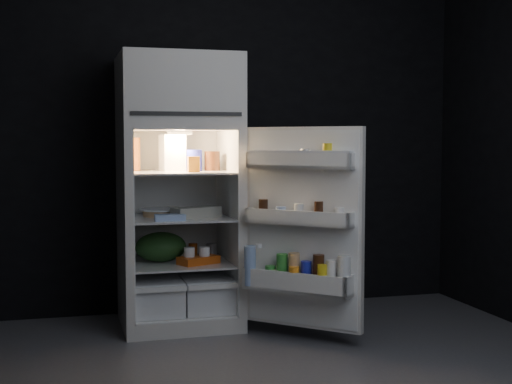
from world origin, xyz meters
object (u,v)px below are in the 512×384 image
object	(u,v)px
fridge_door	(302,231)
yogurt_tray	(198,260)
egg_carton	(196,212)
milk_jug	(172,153)
refrigerator	(178,182)

from	to	relation	value
fridge_door	yogurt_tray	xyz separation A→B (m)	(-0.54, 0.48, -0.23)
egg_carton	fridge_door	bearing A→B (deg)	-66.34
egg_carton	yogurt_tray	size ratio (longest dim) A/B	1.27
fridge_door	milk_jug	bearing A→B (deg)	135.56
fridge_door	egg_carton	bearing A→B (deg)	137.40
milk_jug	egg_carton	world-z (taller)	milk_jug
egg_carton	refrigerator	bearing A→B (deg)	102.32
fridge_door	yogurt_tray	bearing A→B (deg)	138.43
fridge_door	egg_carton	xyz separation A→B (m)	(-0.55, 0.51, 0.08)
yogurt_tray	fridge_door	bearing A→B (deg)	-65.25
refrigerator	milk_jug	xyz separation A→B (m)	(-0.03, 0.03, 0.19)
refrigerator	yogurt_tray	bearing A→B (deg)	-56.39
refrigerator	yogurt_tray	distance (m)	0.54
refrigerator	fridge_door	xyz separation A→B (m)	(0.65, -0.64, -0.28)
refrigerator	egg_carton	bearing A→B (deg)	-53.93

